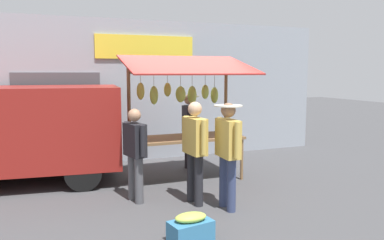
% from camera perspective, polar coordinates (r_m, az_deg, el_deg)
% --- Properties ---
extents(ground_plane, '(40.00, 40.00, 0.00)m').
position_cam_1_polar(ground_plane, '(7.87, -0.80, -8.81)').
color(ground_plane, '#424244').
extents(street_backdrop, '(9.00, 0.30, 3.40)m').
position_cam_1_polar(street_backdrop, '(9.65, -5.70, 4.34)').
color(street_backdrop, '#8C939E').
rests_on(street_backdrop, ground).
extents(market_stall, '(2.50, 1.46, 2.50)m').
position_cam_1_polar(market_stall, '(7.65, -0.81, 2.58)').
color(market_stall, brown).
rests_on(market_stall, ground).
extents(vendor_with_sunhat, '(0.43, 0.71, 1.68)m').
position_cam_1_polar(vendor_with_sunhat, '(8.47, -0.41, -0.77)').
color(vendor_with_sunhat, '#232328').
rests_on(vendor_with_sunhat, ground).
extents(shopper_in_grey_tee, '(0.44, 0.72, 1.69)m').
position_cam_1_polar(shopper_in_grey_tee, '(6.05, 5.33, -3.93)').
color(shopper_in_grey_tee, navy).
rests_on(shopper_in_grey_tee, ground).
extents(shopper_with_shopping_bag, '(0.27, 0.71, 1.69)m').
position_cam_1_polar(shopper_with_shopping_bag, '(6.27, 0.42, -3.72)').
color(shopper_with_shopping_bag, '#232328').
rests_on(shopper_with_shopping_bag, ground).
extents(shopper_in_striped_shirt, '(0.32, 0.66, 1.56)m').
position_cam_1_polar(shopper_in_striped_shirt, '(6.46, -8.44, -4.25)').
color(shopper_in_striped_shirt, '#4C4C51').
rests_on(shopper_in_striped_shirt, ground).
extents(produce_crate_near, '(0.60, 0.41, 0.37)m').
position_cam_1_polar(produce_crate_near, '(5.13, -0.20, -15.70)').
color(produce_crate_near, teal).
rests_on(produce_crate_near, ground).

